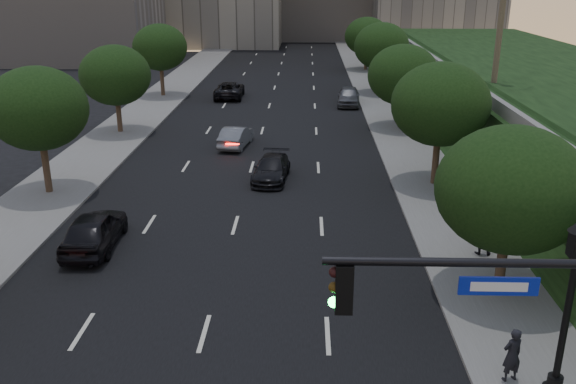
{
  "coord_description": "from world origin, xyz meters",
  "views": [
    {
      "loc": [
        3.23,
        -11.91,
        11.01
      ],
      "look_at": [
        2.61,
        8.67,
        3.6
      ],
      "focal_mm": 38.0,
      "sensor_mm": 36.0,
      "label": 1
    }
  ],
  "objects_px": {
    "street_lamp": "(565,324)",
    "pedestrian_c": "(477,225)",
    "sedan_near_right": "(271,169)",
    "pedestrian_a": "(512,355)",
    "sedan_far_right": "(349,96)",
    "pedestrian_b": "(482,235)",
    "sedan_near_left": "(94,230)",
    "sedan_mid_left": "(236,137)",
    "sedan_far_left": "(229,90)"
  },
  "relations": [
    {
      "from": "pedestrian_b",
      "to": "street_lamp",
      "type": "bearing_deg",
      "value": 96.53
    },
    {
      "from": "sedan_mid_left",
      "to": "sedan_near_right",
      "type": "xyz_separation_m",
      "value": [
        2.75,
        -6.92,
        -0.05
      ]
    },
    {
      "from": "sedan_far_left",
      "to": "sedan_far_right",
      "type": "distance_m",
      "value": 11.34
    },
    {
      "from": "street_lamp",
      "to": "pedestrian_b",
      "type": "bearing_deg",
      "value": 86.31
    },
    {
      "from": "sedan_far_right",
      "to": "pedestrian_a",
      "type": "xyz_separation_m",
      "value": [
        2.09,
        -38.8,
        0.16
      ]
    },
    {
      "from": "sedan_near_left",
      "to": "pedestrian_c",
      "type": "xyz_separation_m",
      "value": [
        16.23,
        0.76,
        0.1
      ]
    },
    {
      "from": "street_lamp",
      "to": "pedestrian_a",
      "type": "distance_m",
      "value": 2.12
    },
    {
      "from": "sedan_far_left",
      "to": "pedestrian_c",
      "type": "height_order",
      "value": "pedestrian_c"
    },
    {
      "from": "sedan_near_right",
      "to": "pedestrian_a",
      "type": "bearing_deg",
      "value": -61.5
    },
    {
      "from": "sedan_mid_left",
      "to": "pedestrian_a",
      "type": "distance_m",
      "value": 27.02
    },
    {
      "from": "street_lamp",
      "to": "sedan_near_left",
      "type": "relative_size",
      "value": 1.17
    },
    {
      "from": "street_lamp",
      "to": "sedan_mid_left",
      "type": "xyz_separation_m",
      "value": [
        -11.31,
        25.92,
        -1.94
      ]
    },
    {
      "from": "street_lamp",
      "to": "pedestrian_c",
      "type": "height_order",
      "value": "street_lamp"
    },
    {
      "from": "pedestrian_a",
      "to": "sedan_far_right",
      "type": "bearing_deg",
      "value": -106.04
    },
    {
      "from": "sedan_mid_left",
      "to": "pedestrian_a",
      "type": "xyz_separation_m",
      "value": [
        10.5,
        -24.89,
        0.27
      ]
    },
    {
      "from": "sedan_near_right",
      "to": "pedestrian_b",
      "type": "distance_m",
      "value": 13.32
    },
    {
      "from": "pedestrian_b",
      "to": "sedan_near_left",
      "type": "bearing_deg",
      "value": 8.75
    },
    {
      "from": "sedan_far_left",
      "to": "sedan_mid_left",
      "type": "bearing_deg",
      "value": 97.35
    },
    {
      "from": "sedan_near_left",
      "to": "sedan_mid_left",
      "type": "relative_size",
      "value": 1.13
    },
    {
      "from": "sedan_near_left",
      "to": "sedan_mid_left",
      "type": "height_order",
      "value": "sedan_near_left"
    },
    {
      "from": "street_lamp",
      "to": "pedestrian_c",
      "type": "xyz_separation_m",
      "value": [
        0.71,
        10.51,
        -1.72
      ]
    },
    {
      "from": "sedan_far_right",
      "to": "pedestrian_c",
      "type": "xyz_separation_m",
      "value": [
        3.6,
        -29.32,
        0.1
      ]
    },
    {
      "from": "sedan_near_left",
      "to": "pedestrian_b",
      "type": "xyz_separation_m",
      "value": [
        16.12,
        -0.41,
        0.18
      ]
    },
    {
      "from": "sedan_mid_left",
      "to": "sedan_far_left",
      "type": "height_order",
      "value": "sedan_far_left"
    },
    {
      "from": "sedan_far_right",
      "to": "pedestrian_b",
      "type": "relative_size",
      "value": 2.82
    },
    {
      "from": "sedan_near_right",
      "to": "street_lamp",
      "type": "bearing_deg",
      "value": -60.59
    },
    {
      "from": "sedan_near_right",
      "to": "sedan_far_right",
      "type": "bearing_deg",
      "value": 79.98
    },
    {
      "from": "sedan_far_left",
      "to": "sedan_far_right",
      "type": "relative_size",
      "value": 1.14
    },
    {
      "from": "pedestrian_b",
      "to": "pedestrian_c",
      "type": "height_order",
      "value": "pedestrian_b"
    },
    {
      "from": "sedan_mid_left",
      "to": "sedan_far_left",
      "type": "distance_m",
      "value": 17.19
    },
    {
      "from": "pedestrian_b",
      "to": "sedan_near_right",
      "type": "bearing_deg",
      "value": -36.33
    },
    {
      "from": "street_lamp",
      "to": "sedan_mid_left",
      "type": "relative_size",
      "value": 1.32
    },
    {
      "from": "pedestrian_a",
      "to": "sedan_far_left",
      "type": "bearing_deg",
      "value": -91.88
    },
    {
      "from": "street_lamp",
      "to": "pedestrian_b",
      "type": "xyz_separation_m",
      "value": [
        0.6,
        9.34,
        -1.64
      ]
    },
    {
      "from": "sedan_near_left",
      "to": "sedan_near_right",
      "type": "relative_size",
      "value": 1.07
    },
    {
      "from": "sedan_far_left",
      "to": "pedestrian_c",
      "type": "distance_m",
      "value": 35.52
    },
    {
      "from": "sedan_far_right",
      "to": "pedestrian_c",
      "type": "distance_m",
      "value": 29.54
    },
    {
      "from": "sedan_near_left",
      "to": "sedan_far_left",
      "type": "relative_size",
      "value": 0.88
    },
    {
      "from": "pedestrian_a",
      "to": "pedestrian_b",
      "type": "relative_size",
      "value": 0.98
    },
    {
      "from": "street_lamp",
      "to": "sedan_far_left",
      "type": "xyz_separation_m",
      "value": [
        -13.8,
        42.93,
        -1.88
      ]
    },
    {
      "from": "street_lamp",
      "to": "pedestrian_b",
      "type": "distance_m",
      "value": 9.5
    },
    {
      "from": "sedan_near_right",
      "to": "pedestrian_a",
      "type": "relative_size",
      "value": 2.72
    },
    {
      "from": "street_lamp",
      "to": "sedan_near_right",
      "type": "height_order",
      "value": "street_lamp"
    },
    {
      "from": "sedan_far_left",
      "to": "pedestrian_b",
      "type": "height_order",
      "value": "pedestrian_b"
    },
    {
      "from": "pedestrian_c",
      "to": "street_lamp",
      "type": "bearing_deg",
      "value": 67.95
    },
    {
      "from": "sedan_near_right",
      "to": "pedestrian_b",
      "type": "height_order",
      "value": "pedestrian_b"
    },
    {
      "from": "sedan_mid_left",
      "to": "pedestrian_c",
      "type": "relative_size",
      "value": 2.79
    },
    {
      "from": "pedestrian_a",
      "to": "pedestrian_b",
      "type": "distance_m",
      "value": 8.43
    },
    {
      "from": "sedan_near_left",
      "to": "pedestrian_b",
      "type": "bearing_deg",
      "value": 176.32
    },
    {
      "from": "pedestrian_a",
      "to": "sedan_near_left",
      "type": "bearing_deg",
      "value": -49.77
    }
  ]
}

